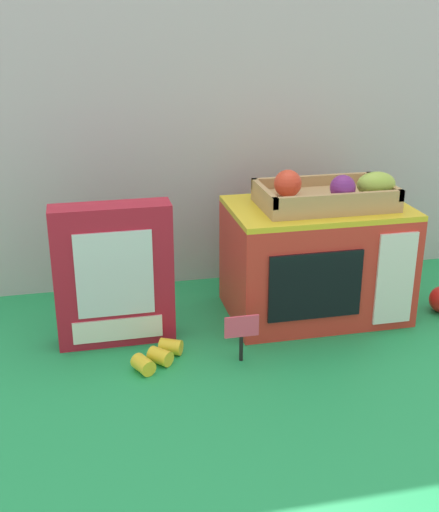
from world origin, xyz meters
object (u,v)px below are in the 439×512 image
loose_toy_banana (158,356)px  food_groups_crate (329,194)px  toy_microwave (316,260)px  cookie_set_box (114,275)px  price_sign (242,331)px

loose_toy_banana → food_groups_crate: bearing=19.7°
toy_microwave → food_groups_crate: (0.02, -0.01, 0.16)m
food_groups_crate → loose_toy_banana: size_ratio=2.53×
food_groups_crate → cookie_set_box: (-0.47, -0.03, -0.14)m
price_sign → loose_toy_banana: price_sign is taller
toy_microwave → price_sign: (-0.22, -0.18, -0.06)m
cookie_set_box → price_sign: (0.24, -0.14, -0.08)m
toy_microwave → cookie_set_box: 0.46m
food_groups_crate → price_sign: food_groups_crate is taller
food_groups_crate → cookie_set_box: bearing=-176.6°
food_groups_crate → price_sign: (-0.24, -0.17, -0.22)m
toy_microwave → food_groups_crate: size_ratio=1.35×
toy_microwave → food_groups_crate: bearing=-38.6°
food_groups_crate → loose_toy_banana: 0.51m
loose_toy_banana → cookie_set_box: bearing=122.2°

